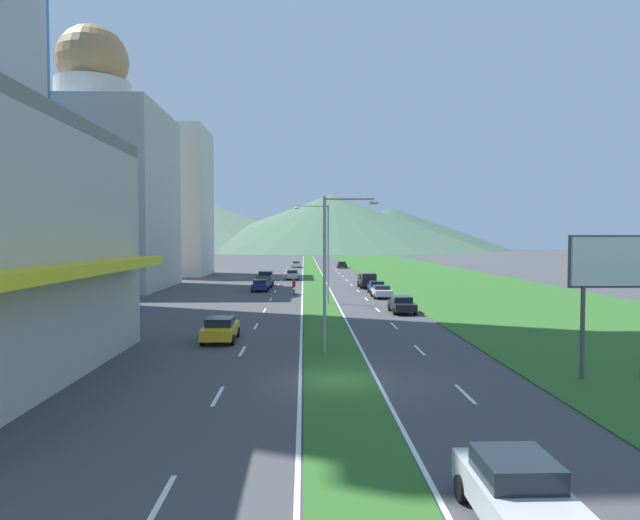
{
  "coord_description": "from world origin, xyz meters",
  "views": [
    {
      "loc": [
        -1.58,
        -24.34,
        6.43
      ],
      "look_at": [
        0.51,
        45.61,
        3.71
      ],
      "focal_mm": 30.61,
      "sensor_mm": 36.0,
      "label": 1
    }
  ],
  "objects_px": {
    "car_3": "(382,291)",
    "motorcycle_rider": "(294,288)",
    "car_1": "(292,275)",
    "car_9": "(220,329)",
    "billboard_roadside": "(615,271)",
    "car_8": "(518,492)",
    "pickup_truck_0": "(367,281)",
    "street_lamp_mid": "(324,247)",
    "car_7": "(296,264)",
    "street_lamp_near": "(331,263)",
    "car_2": "(342,265)",
    "car_5": "(377,287)",
    "car_4": "(260,285)",
    "car_6": "(402,304)",
    "pickup_truck_1": "(265,279)"
  },
  "relations": [
    {
      "from": "street_lamp_near",
      "to": "car_2",
      "type": "xyz_separation_m",
      "value": [
        6.94,
        89.87,
        -4.37
      ]
    },
    {
      "from": "car_1",
      "to": "car_9",
      "type": "height_order",
      "value": "car_1"
    },
    {
      "from": "car_9",
      "to": "car_3",
      "type": "bearing_deg",
      "value": -29.07
    },
    {
      "from": "billboard_roadside",
      "to": "car_7",
      "type": "distance_m",
      "value": 99.81
    },
    {
      "from": "car_7",
      "to": "pickup_truck_1",
      "type": "height_order",
      "value": "pickup_truck_1"
    },
    {
      "from": "car_2",
      "to": "car_4",
      "type": "relative_size",
      "value": 1.07
    },
    {
      "from": "billboard_roadside",
      "to": "street_lamp_near",
      "type": "bearing_deg",
      "value": 154.09
    },
    {
      "from": "billboard_roadside",
      "to": "car_5",
      "type": "bearing_deg",
      "value": 97.98
    },
    {
      "from": "car_7",
      "to": "car_3",
      "type": "bearing_deg",
      "value": -170.96
    },
    {
      "from": "street_lamp_mid",
      "to": "motorcycle_rider",
      "type": "height_order",
      "value": "street_lamp_mid"
    },
    {
      "from": "car_2",
      "to": "motorcycle_rider",
      "type": "relative_size",
      "value": 2.31
    },
    {
      "from": "car_1",
      "to": "billboard_roadside",
      "type": "bearing_deg",
      "value": -165.59
    },
    {
      "from": "car_2",
      "to": "car_8",
      "type": "relative_size",
      "value": 1.13
    },
    {
      "from": "car_4",
      "to": "car_7",
      "type": "distance_m",
      "value": 55.85
    },
    {
      "from": "car_6",
      "to": "car_7",
      "type": "relative_size",
      "value": 0.93
    },
    {
      "from": "car_1",
      "to": "car_5",
      "type": "distance_m",
      "value": 24.71
    },
    {
      "from": "street_lamp_mid",
      "to": "car_8",
      "type": "distance_m",
      "value": 42.45
    },
    {
      "from": "car_4",
      "to": "car_6",
      "type": "bearing_deg",
      "value": -145.33
    },
    {
      "from": "car_2",
      "to": "street_lamp_mid",
      "type": "bearing_deg",
      "value": -5.54
    },
    {
      "from": "pickup_truck_1",
      "to": "car_1",
      "type": "bearing_deg",
      "value": -15.61
    },
    {
      "from": "pickup_truck_0",
      "to": "car_2",
      "type": "bearing_deg",
      "value": 179.83
    },
    {
      "from": "car_3",
      "to": "motorcycle_rider",
      "type": "bearing_deg",
      "value": -114.37
    },
    {
      "from": "car_7",
      "to": "car_9",
      "type": "bearing_deg",
      "value": 177.69
    },
    {
      "from": "car_1",
      "to": "car_7",
      "type": "height_order",
      "value": "car_1"
    },
    {
      "from": "car_8",
      "to": "pickup_truck_0",
      "type": "height_order",
      "value": "pickup_truck_0"
    },
    {
      "from": "car_7",
      "to": "pickup_truck_1",
      "type": "distance_m",
      "value": 49.17
    },
    {
      "from": "car_4",
      "to": "car_8",
      "type": "bearing_deg",
      "value": -169.63
    },
    {
      "from": "pickup_truck_0",
      "to": "pickup_truck_1",
      "type": "distance_m",
      "value": 13.82
    },
    {
      "from": "street_lamp_near",
      "to": "car_8",
      "type": "distance_m",
      "value": 19.3
    },
    {
      "from": "car_2",
      "to": "car_5",
      "type": "bearing_deg",
      "value": 0.11
    },
    {
      "from": "street_lamp_mid",
      "to": "car_6",
      "type": "relative_size",
      "value": 2.27
    },
    {
      "from": "street_lamp_mid",
      "to": "car_1",
      "type": "relative_size",
      "value": 2.38
    },
    {
      "from": "car_7",
      "to": "street_lamp_near",
      "type": "bearing_deg",
      "value": -178.02
    },
    {
      "from": "car_3",
      "to": "car_4",
      "type": "relative_size",
      "value": 0.96
    },
    {
      "from": "car_8",
      "to": "pickup_truck_0",
      "type": "distance_m",
      "value": 59.17
    },
    {
      "from": "car_1",
      "to": "car_9",
      "type": "xyz_separation_m",
      "value": [
        -3.46,
        -51.7,
        -0.01
      ]
    },
    {
      "from": "street_lamp_near",
      "to": "street_lamp_mid",
      "type": "xyz_separation_m",
      "value": [
        0.51,
        23.55,
        0.56
      ]
    },
    {
      "from": "car_5",
      "to": "street_lamp_near",
      "type": "bearing_deg",
      "value": -11.99
    },
    {
      "from": "street_lamp_near",
      "to": "car_8",
      "type": "xyz_separation_m",
      "value": [
        3.23,
        -18.53,
        -4.32
      ]
    },
    {
      "from": "car_5",
      "to": "motorcycle_rider",
      "type": "bearing_deg",
      "value": -88.68
    },
    {
      "from": "billboard_roadside",
      "to": "car_2",
      "type": "bearing_deg",
      "value": 93.35
    },
    {
      "from": "billboard_roadside",
      "to": "car_1",
      "type": "relative_size",
      "value": 1.6
    },
    {
      "from": "car_6",
      "to": "car_8",
      "type": "distance_m",
      "value": 35.33
    },
    {
      "from": "street_lamp_mid",
      "to": "car_7",
      "type": "xyz_separation_m",
      "value": [
        -3.71,
        68.82,
        -4.95
      ]
    },
    {
      "from": "car_4",
      "to": "motorcycle_rider",
      "type": "distance_m",
      "value": 5.58
    },
    {
      "from": "billboard_roadside",
      "to": "car_9",
      "type": "distance_m",
      "value": 22.17
    },
    {
      "from": "car_6",
      "to": "pickup_truck_1",
      "type": "height_order",
      "value": "pickup_truck_1"
    },
    {
      "from": "car_2",
      "to": "car_8",
      "type": "bearing_deg",
      "value": -1.96
    },
    {
      "from": "street_lamp_mid",
      "to": "pickup_truck_0",
      "type": "xyz_separation_m",
      "value": [
        6.28,
        16.98,
        -4.68
      ]
    },
    {
      "from": "street_lamp_near",
      "to": "car_9",
      "type": "bearing_deg",
      "value": 149.91
    }
  ]
}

